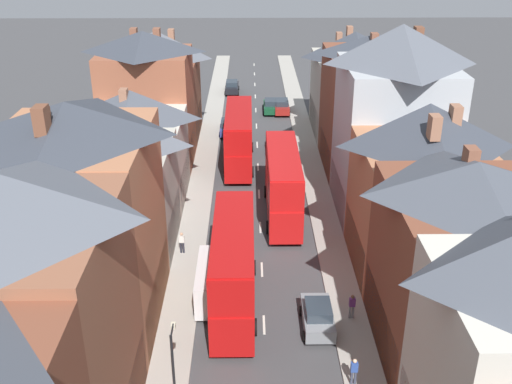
{
  "coord_description": "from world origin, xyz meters",
  "views": [
    {
      "loc": [
        -0.81,
        -10.55,
        22.08
      ],
      "look_at": [
        -0.32,
        31.25,
        2.43
      ],
      "focal_mm": 42.0,
      "sensor_mm": 36.0,
      "label": 1
    }
  ],
  "objects_px": {
    "car_parked_right_a": "(228,127)",
    "pedestrian_far_right": "(182,242)",
    "double_decker_bus_lead": "(239,137)",
    "car_mid_black": "(318,316)",
    "double_decker_bus_mid_street": "(283,183)",
    "car_near_blue": "(282,106)",
    "car_near_silver": "(232,87)",
    "pedestrian_mid_right": "(354,370)",
    "car_mid_white": "(275,144)",
    "pedestrian_far_left": "(352,305)",
    "street_lamp": "(174,374)",
    "double_decker_bus_far_approaching": "(233,265)",
    "car_parked_left_b": "(271,106)",
    "delivery_van": "(213,281)"
  },
  "relations": [
    {
      "from": "car_parked_right_a",
      "to": "pedestrian_far_right",
      "type": "relative_size",
      "value": 2.68
    },
    {
      "from": "double_decker_bus_lead",
      "to": "car_mid_black",
      "type": "bearing_deg",
      "value": -78.9
    },
    {
      "from": "double_decker_bus_mid_street",
      "to": "car_near_blue",
      "type": "height_order",
      "value": "double_decker_bus_mid_street"
    },
    {
      "from": "car_near_silver",
      "to": "pedestrian_mid_right",
      "type": "height_order",
      "value": "pedestrian_mid_right"
    },
    {
      "from": "car_mid_black",
      "to": "car_mid_white",
      "type": "bearing_deg",
      "value": 92.63
    },
    {
      "from": "pedestrian_far_left",
      "to": "street_lamp",
      "type": "xyz_separation_m",
      "value": [
        -9.45,
        -8.09,
        2.21
      ]
    },
    {
      "from": "double_decker_bus_lead",
      "to": "car_near_silver",
      "type": "relative_size",
      "value": 2.57
    },
    {
      "from": "double_decker_bus_far_approaching",
      "to": "car_parked_left_b",
      "type": "height_order",
      "value": "double_decker_bus_far_approaching"
    },
    {
      "from": "car_mid_white",
      "to": "delivery_van",
      "type": "height_order",
      "value": "delivery_van"
    },
    {
      "from": "double_decker_bus_lead",
      "to": "car_near_blue",
      "type": "xyz_separation_m",
      "value": [
        4.91,
        16.11,
        -1.96
      ]
    },
    {
      "from": "double_decker_bus_far_approaching",
      "to": "pedestrian_far_right",
      "type": "bearing_deg",
      "value": 122.54
    },
    {
      "from": "car_near_silver",
      "to": "street_lamp",
      "type": "relative_size",
      "value": 0.76
    },
    {
      "from": "pedestrian_far_left",
      "to": "car_mid_white",
      "type": "bearing_deg",
      "value": 97.02
    },
    {
      "from": "car_parked_right_a",
      "to": "pedestrian_far_right",
      "type": "height_order",
      "value": "pedestrian_far_right"
    },
    {
      "from": "car_near_blue",
      "to": "pedestrian_far_right",
      "type": "height_order",
      "value": "pedestrian_far_right"
    },
    {
      "from": "double_decker_bus_far_approaching",
      "to": "car_mid_black",
      "type": "xyz_separation_m",
      "value": [
        4.91,
        -2.47,
        -1.96
      ]
    },
    {
      "from": "car_parked_left_b",
      "to": "pedestrian_far_left",
      "type": "height_order",
      "value": "pedestrian_far_left"
    },
    {
      "from": "double_decker_bus_lead",
      "to": "pedestrian_far_left",
      "type": "distance_m",
      "value": 25.31
    },
    {
      "from": "car_parked_right_a",
      "to": "car_mid_white",
      "type": "bearing_deg",
      "value": -48.07
    },
    {
      "from": "car_parked_right_a",
      "to": "pedestrian_far_left",
      "type": "distance_m",
      "value": 34.07
    },
    {
      "from": "pedestrian_far_left",
      "to": "double_decker_bus_lead",
      "type": "bearing_deg",
      "value": 106.11
    },
    {
      "from": "car_mid_white",
      "to": "delivery_van",
      "type": "xyz_separation_m",
      "value": [
        -4.9,
        -25.41,
        0.55
      ]
    },
    {
      "from": "street_lamp",
      "to": "double_decker_bus_lead",
      "type": "bearing_deg",
      "value": 85.68
    },
    {
      "from": "car_mid_black",
      "to": "pedestrian_far_right",
      "type": "relative_size",
      "value": 2.36
    },
    {
      "from": "car_mid_black",
      "to": "pedestrian_far_left",
      "type": "height_order",
      "value": "pedestrian_far_left"
    },
    {
      "from": "double_decker_bus_lead",
      "to": "double_decker_bus_far_approaching",
      "type": "xyz_separation_m",
      "value": [
        0.0,
        -22.55,
        0.0
      ]
    },
    {
      "from": "pedestrian_far_left",
      "to": "pedestrian_far_right",
      "type": "xyz_separation_m",
      "value": [
        -10.79,
        7.64,
        0.0
      ]
    },
    {
      "from": "car_mid_black",
      "to": "car_parked_right_a",
      "type": "bearing_deg",
      "value": 100.39
    },
    {
      "from": "double_decker_bus_far_approaching",
      "to": "car_parked_right_a",
      "type": "height_order",
      "value": "double_decker_bus_far_approaching"
    },
    {
      "from": "double_decker_bus_mid_street",
      "to": "car_parked_right_a",
      "type": "xyz_separation_m",
      "value": [
        -4.89,
        19.38,
        -2.0
      ]
    },
    {
      "from": "delivery_van",
      "to": "pedestrian_far_right",
      "type": "relative_size",
      "value": 3.23
    },
    {
      "from": "double_decker_bus_far_approaching",
      "to": "pedestrian_far_right",
      "type": "xyz_separation_m",
      "value": [
        -3.79,
        5.94,
        -1.78
      ]
    },
    {
      "from": "pedestrian_far_right",
      "to": "delivery_van",
      "type": "bearing_deg",
      "value": -65.45
    },
    {
      "from": "double_decker_bus_mid_street",
      "to": "car_near_silver",
      "type": "height_order",
      "value": "double_decker_bus_mid_street"
    },
    {
      "from": "car_mid_white",
      "to": "street_lamp",
      "type": "height_order",
      "value": "street_lamp"
    },
    {
      "from": "double_decker_bus_far_approaching",
      "to": "pedestrian_far_left",
      "type": "height_order",
      "value": "double_decker_bus_far_approaching"
    },
    {
      "from": "double_decker_bus_mid_street",
      "to": "pedestrian_far_left",
      "type": "xyz_separation_m",
      "value": [
        3.41,
        -13.66,
        -1.78
      ]
    },
    {
      "from": "delivery_van",
      "to": "pedestrian_far_left",
      "type": "xyz_separation_m",
      "value": [
        8.3,
        -2.18,
        -0.3
      ]
    },
    {
      "from": "car_parked_left_b",
      "to": "street_lamp",
      "type": "xyz_separation_m",
      "value": [
        -6.05,
        -48.67,
        2.41
      ]
    },
    {
      "from": "delivery_van",
      "to": "double_decker_bus_far_approaching",
      "type": "bearing_deg",
      "value": -20.05
    },
    {
      "from": "car_near_silver",
      "to": "delivery_van",
      "type": "bearing_deg",
      "value": -90.0
    },
    {
      "from": "car_near_blue",
      "to": "pedestrian_far_left",
      "type": "distance_m",
      "value": 40.42
    },
    {
      "from": "double_decker_bus_lead",
      "to": "car_near_silver",
      "type": "xyz_separation_m",
      "value": [
        -1.29,
        24.99,
        -1.97
      ]
    },
    {
      "from": "car_parked_right_a",
      "to": "pedestrian_mid_right",
      "type": "height_order",
      "value": "pedestrian_mid_right"
    },
    {
      "from": "pedestrian_mid_right",
      "to": "pedestrian_far_right",
      "type": "relative_size",
      "value": 1.0
    },
    {
      "from": "double_decker_bus_far_approaching",
      "to": "double_decker_bus_mid_street",
      "type": "bearing_deg",
      "value": 73.24
    },
    {
      "from": "double_decker_bus_lead",
      "to": "street_lamp",
      "type": "relative_size",
      "value": 1.96
    },
    {
      "from": "double_decker_bus_far_approaching",
      "to": "street_lamp",
      "type": "bearing_deg",
      "value": -103.99
    },
    {
      "from": "car_mid_white",
      "to": "pedestrian_far_left",
      "type": "height_order",
      "value": "pedestrian_far_left"
    },
    {
      "from": "pedestrian_far_right",
      "to": "car_near_silver",
      "type": "bearing_deg",
      "value": 86.57
    }
  ]
}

